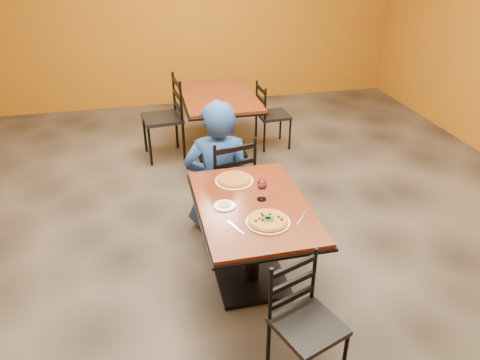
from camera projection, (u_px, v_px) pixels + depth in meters
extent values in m
cube|color=black|center=(238.00, 245.00, 4.14)|extent=(7.00, 8.00, 0.01)
cube|color=#A25912|center=(179.00, 7.00, 6.83)|extent=(7.00, 0.01, 3.00)
cube|color=maroon|center=(253.00, 206.00, 3.36)|extent=(0.80, 1.20, 0.03)
cube|color=black|center=(253.00, 208.00, 3.37)|extent=(0.83, 1.23, 0.02)
cylinder|color=black|center=(252.00, 245.00, 3.54)|extent=(0.12, 0.12, 0.66)
cube|color=black|center=(251.00, 280.00, 3.71)|extent=(0.55, 0.55, 0.04)
cube|color=maroon|center=(219.00, 96.00, 5.56)|extent=(0.89, 1.32, 0.03)
cube|color=black|center=(219.00, 98.00, 5.58)|extent=(0.92, 1.35, 0.02)
cylinder|color=black|center=(219.00, 124.00, 5.74)|extent=(0.13, 0.13, 0.66)
cube|color=black|center=(220.00, 149.00, 5.91)|extent=(0.61, 0.61, 0.04)
imported|color=navy|center=(218.00, 167.00, 4.13)|extent=(0.68, 0.50, 1.27)
cylinder|color=white|center=(268.00, 222.00, 3.14)|extent=(0.31, 0.31, 0.01)
cylinder|color=#892E0A|center=(268.00, 220.00, 3.13)|extent=(0.28, 0.28, 0.02)
cylinder|color=white|center=(234.00, 181.00, 3.65)|extent=(0.31, 0.31, 0.01)
cylinder|color=#B97023|center=(234.00, 179.00, 3.65)|extent=(0.28, 0.28, 0.02)
cylinder|color=white|center=(225.00, 206.00, 3.32)|extent=(0.16, 0.16, 0.01)
cylinder|color=tan|center=(224.00, 205.00, 3.32)|extent=(0.09, 0.09, 0.01)
cube|color=silver|center=(236.00, 227.00, 3.09)|extent=(0.09, 0.18, 0.00)
cube|color=silver|center=(302.00, 217.00, 3.20)|extent=(0.14, 0.17, 0.00)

